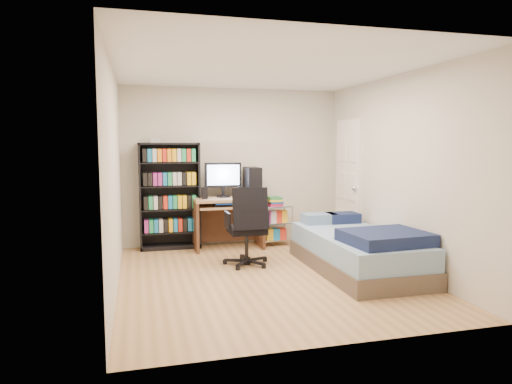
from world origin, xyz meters
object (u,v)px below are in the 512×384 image
object	(u,v)px
media_shelf	(170,195)
office_chair	(247,240)
computer_desk	(234,202)
bed	(358,250)

from	to	relation	value
media_shelf	office_chair	distance (m)	1.66
media_shelf	computer_desk	bearing A→B (deg)	-9.35
media_shelf	bed	xyz separation A→B (m)	(2.23, -1.88, -0.57)
media_shelf	office_chair	world-z (taller)	media_shelf
office_chair	bed	size ratio (longest dim) A/B	0.49
bed	office_chair	bearing A→B (deg)	155.39
office_chair	computer_desk	bearing A→B (deg)	87.53
office_chair	media_shelf	bearing A→B (deg)	126.00
computer_desk	office_chair	bearing A→B (deg)	-92.77
computer_desk	bed	bearing A→B (deg)	-53.95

